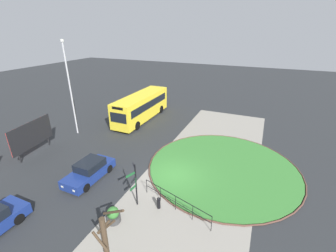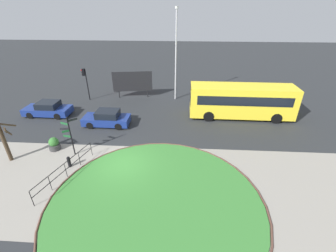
# 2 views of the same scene
# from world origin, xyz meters

# --- Properties ---
(ground) EXTENTS (120.00, 120.00, 0.00)m
(ground) POSITION_xyz_m (0.00, 0.00, 0.00)
(ground) COLOR #282B2D
(sidewalk_paving) EXTENTS (32.00, 8.37, 0.02)m
(sidewalk_paving) POSITION_xyz_m (0.00, -1.82, 0.01)
(sidewalk_paving) COLOR gray
(sidewalk_paving) RESTS_ON ground
(grass_island) EXTENTS (11.96, 11.96, 0.10)m
(grass_island) POSITION_xyz_m (2.67, -3.22, 0.05)
(grass_island) COLOR #387A33
(grass_island) RESTS_ON ground
(grass_kerb_ring) EXTENTS (12.27, 12.27, 0.11)m
(grass_kerb_ring) POSITION_xyz_m (2.67, -3.22, 0.06)
(grass_kerb_ring) COLOR brown
(grass_kerb_ring) RESTS_ON ground
(signpost_directional) EXTENTS (1.17, 0.75, 3.08)m
(signpost_directional) POSITION_xyz_m (-3.91, 1.08, 1.82)
(signpost_directional) COLOR black
(signpost_directional) RESTS_ON ground
(bollard_foreground) EXTENTS (0.22, 0.22, 0.84)m
(bollard_foreground) POSITION_xyz_m (-3.58, -0.37, 0.43)
(bollard_foreground) COLOR black
(bollard_foreground) RESTS_ON ground
(railing_grass_edge) EXTENTS (1.54, 4.96, 1.09)m
(railing_grass_edge) POSITION_xyz_m (-3.29, -1.41, 0.71)
(railing_grass_edge) COLOR black
(railing_grass_edge) RESTS_ON ground
(bus_yellow) EXTENTS (9.79, 2.66, 3.16)m
(bus_yellow) POSITION_xyz_m (9.67, 8.33, 1.70)
(bus_yellow) COLOR yellow
(bus_yellow) RESTS_ON ground
(car_near_lane) EXTENTS (4.51, 1.97, 1.43)m
(car_near_lane) POSITION_xyz_m (-9.30, 7.54, 0.65)
(car_near_lane) COLOR navy
(car_near_lane) RESTS_ON ground
(car_far_lane) EXTENTS (4.22, 1.88, 1.44)m
(car_far_lane) POSITION_xyz_m (-2.80, 5.82, 0.67)
(car_far_lane) COLOR navy
(car_far_lane) RESTS_ON ground
(traffic_light_near) EXTENTS (0.48, 0.32, 3.63)m
(traffic_light_near) POSITION_xyz_m (-6.89, 11.87, 2.67)
(traffic_light_near) COLOR black
(traffic_light_near) RESTS_ON ground
(lamppost_tall) EXTENTS (0.32, 0.32, 9.69)m
(lamppost_tall) POSITION_xyz_m (3.20, 12.79, 5.14)
(lamppost_tall) COLOR #B7B7BC
(lamppost_tall) RESTS_ON ground
(billboard_left) EXTENTS (4.51, 0.80, 3.10)m
(billboard_left) POSITION_xyz_m (-1.80, 13.01, 1.91)
(billboard_left) COLOR black
(billboard_left) RESTS_ON ground
(planter_near_signpost) EXTENTS (0.85, 0.85, 1.03)m
(planter_near_signpost) POSITION_xyz_m (-5.63, 1.62, 0.46)
(planter_near_signpost) COLOR #383838
(planter_near_signpost) RESTS_ON ground
(street_tree_bare) EXTENTS (1.20, 1.39, 3.43)m
(street_tree_bare) POSITION_xyz_m (-8.05, 0.12, 1.77)
(street_tree_bare) COLOR #423323
(street_tree_bare) RESTS_ON ground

